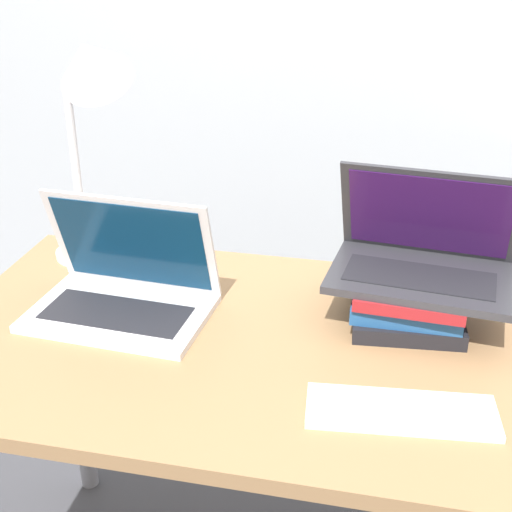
# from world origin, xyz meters

# --- Properties ---
(desk) EXTENTS (1.33, 0.74, 0.78)m
(desk) POSITION_xyz_m (0.00, 0.37, 0.68)
(desk) COLOR #9E754C
(desk) RESTS_ON ground_plane
(laptop_left) EXTENTS (0.38, 0.27, 0.25)m
(laptop_left) POSITION_xyz_m (-0.32, 0.42, 0.83)
(laptop_left) COLOR silver
(laptop_left) RESTS_ON desk
(book_stack) EXTENTS (0.24, 0.26, 0.09)m
(book_stack) POSITION_xyz_m (0.25, 0.52, 0.82)
(book_stack) COLOR black
(book_stack) RESTS_ON desk
(laptop_on_books) EXTENTS (0.37, 0.26, 0.22)m
(laptop_on_books) POSITION_xyz_m (0.27, 0.53, 0.91)
(laptop_on_books) COLOR #333338
(laptop_on_books) RESTS_ON book_stack
(wireless_keyboard) EXTENTS (0.32, 0.14, 0.01)m
(wireless_keyboard) POSITION_xyz_m (0.25, 0.20, 0.78)
(wireless_keyboard) COLOR white
(wireless_keyboard) RESTS_ON desk
(desk_lamp) EXTENTS (0.23, 0.20, 0.56)m
(desk_lamp) POSITION_xyz_m (-0.45, 0.62, 1.19)
(desk_lamp) COLOR white
(desk_lamp) RESTS_ON desk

